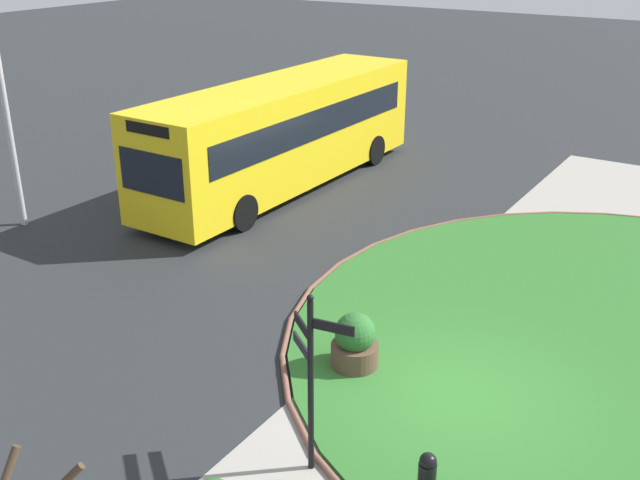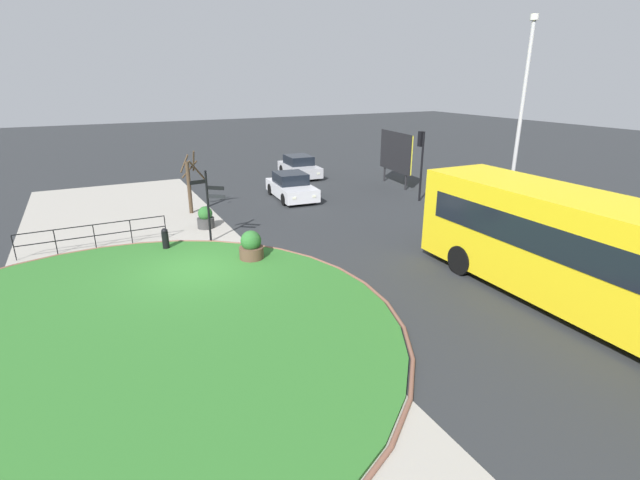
% 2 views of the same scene
% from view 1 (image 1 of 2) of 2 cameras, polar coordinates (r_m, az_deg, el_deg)
% --- Properties ---
extents(ground, '(120.00, 120.00, 0.00)m').
position_cam_1_polar(ground, '(13.39, 10.41, -11.97)').
color(ground, '#282B2D').
extents(sidewalk_paving, '(32.00, 8.43, 0.02)m').
position_cam_1_polar(sidewalk_paving, '(12.99, 17.89, -14.00)').
color(sidewalk_paving, '#9E998E').
rests_on(sidewalk_paving, ground).
extents(signpost_directional, '(0.51, 1.24, 2.94)m').
position_cam_1_polar(signpost_directional, '(10.85, -0.70, -9.85)').
color(signpost_directional, black).
rests_on(signpost_directional, ground).
extents(bollard_foreground, '(0.26, 0.26, 0.90)m').
position_cam_1_polar(bollard_foreground, '(11.01, 8.14, -17.61)').
color(bollard_foreground, black).
rests_on(bollard_foreground, ground).
extents(bus_yellow, '(11.20, 2.78, 3.25)m').
position_cam_1_polar(bus_yellow, '(23.04, -2.79, 8.24)').
color(bus_yellow, yellow).
rests_on(bus_yellow, ground).
extents(planter_near_signpost, '(0.88, 0.88, 1.14)m').
position_cam_1_polar(planter_near_signpost, '(13.75, 2.67, -7.97)').
color(planter_near_signpost, brown).
rests_on(planter_near_signpost, ground).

